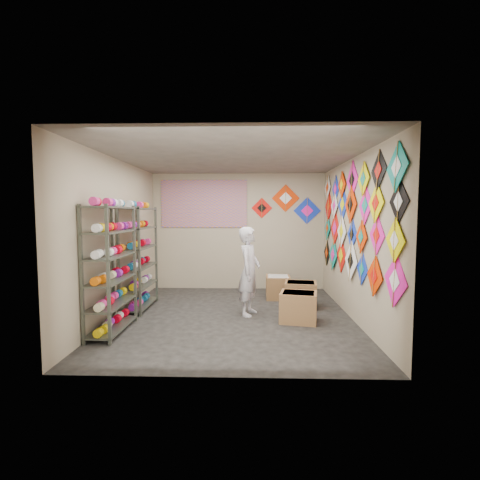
{
  "coord_description": "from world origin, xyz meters",
  "views": [
    {
      "loc": [
        0.28,
        -5.88,
        1.77
      ],
      "look_at": [
        0.1,
        0.3,
        1.3
      ],
      "focal_mm": 26.0,
      "sensor_mm": 36.0,
      "label": 1
    }
  ],
  "objects_px": {
    "carton_b": "(301,295)",
    "shelf_rack_back": "(139,258)",
    "carton_a": "(298,307)",
    "shelf_rack_front": "(111,269)",
    "shopkeeper": "(249,271)",
    "carton_c": "(278,287)"
  },
  "relations": [
    {
      "from": "carton_a",
      "to": "carton_b",
      "type": "distance_m",
      "value": 0.91
    },
    {
      "from": "shopkeeper",
      "to": "shelf_rack_back",
      "type": "bearing_deg",
      "value": 96.88
    },
    {
      "from": "shelf_rack_front",
      "to": "carton_c",
      "type": "distance_m",
      "value": 3.49
    },
    {
      "from": "shelf_rack_back",
      "to": "carton_a",
      "type": "relative_size",
      "value": 3.26
    },
    {
      "from": "shelf_rack_front",
      "to": "shopkeeper",
      "type": "distance_m",
      "value": 2.27
    },
    {
      "from": "shopkeeper",
      "to": "carton_a",
      "type": "distance_m",
      "value": 1.03
    },
    {
      "from": "shelf_rack_front",
      "to": "shopkeeper",
      "type": "bearing_deg",
      "value": 25.17
    },
    {
      "from": "shelf_rack_back",
      "to": "carton_c",
      "type": "relative_size",
      "value": 3.54
    },
    {
      "from": "shelf_rack_front",
      "to": "shopkeeper",
      "type": "relative_size",
      "value": 1.23
    },
    {
      "from": "carton_a",
      "to": "carton_b",
      "type": "height_order",
      "value": "carton_a"
    },
    {
      "from": "shelf_rack_front",
      "to": "carton_b",
      "type": "height_order",
      "value": "shelf_rack_front"
    },
    {
      "from": "carton_b",
      "to": "shelf_rack_back",
      "type": "bearing_deg",
      "value": -168.19
    },
    {
      "from": "shelf_rack_back",
      "to": "carton_c",
      "type": "distance_m",
      "value": 2.87
    },
    {
      "from": "shelf_rack_back",
      "to": "shopkeeper",
      "type": "distance_m",
      "value": 2.08
    },
    {
      "from": "shelf_rack_front",
      "to": "shelf_rack_back",
      "type": "height_order",
      "value": "same"
    },
    {
      "from": "carton_a",
      "to": "shopkeeper",
      "type": "bearing_deg",
      "value": 166.68
    },
    {
      "from": "carton_a",
      "to": "carton_c",
      "type": "distance_m",
      "value": 1.59
    },
    {
      "from": "carton_c",
      "to": "carton_a",
      "type": "bearing_deg",
      "value": -81.07
    },
    {
      "from": "carton_c",
      "to": "carton_b",
      "type": "bearing_deg",
      "value": -59.7
    },
    {
      "from": "shopkeeper",
      "to": "carton_b",
      "type": "relative_size",
      "value": 2.63
    },
    {
      "from": "carton_a",
      "to": "carton_b",
      "type": "xyz_separation_m",
      "value": [
        0.16,
        0.9,
        -0.0
      ]
    },
    {
      "from": "shelf_rack_back",
      "to": "shelf_rack_front",
      "type": "bearing_deg",
      "value": -90.0
    }
  ]
}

